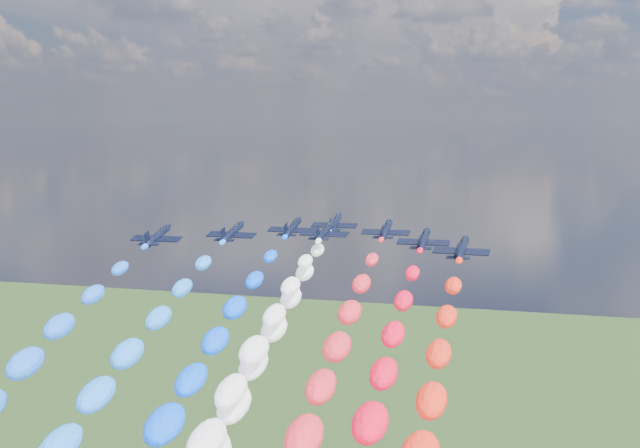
% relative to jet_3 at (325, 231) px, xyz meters
% --- Properties ---
extents(jet_0, '(9.84, 13.26, 5.42)m').
position_rel_jet_3_xyz_m(jet_0, '(-28.73, -14.02, 0.00)').
color(jet_0, black).
extents(jet_1, '(9.78, 13.22, 5.42)m').
position_rel_jet_3_xyz_m(jet_1, '(-16.98, -5.82, 0.00)').
color(jet_1, black).
extents(jet_2, '(9.52, 13.03, 5.42)m').
position_rel_jet_3_xyz_m(jet_2, '(-7.69, 3.60, 0.00)').
color(jet_2, black).
extents(jet_3, '(10.27, 13.57, 5.42)m').
position_rel_jet_3_xyz_m(jet_3, '(0.00, 0.00, 0.00)').
color(jet_3, black).
extents(jet_4, '(10.00, 13.38, 5.42)m').
position_rel_jet_3_xyz_m(jet_4, '(-1.03, 12.53, 0.00)').
color(jet_4, black).
extents(jet_5, '(9.71, 13.17, 5.42)m').
position_rel_jet_3_xyz_m(jet_5, '(11.14, 4.86, 0.00)').
color(jet_5, black).
extents(jet_6, '(9.54, 13.05, 5.42)m').
position_rel_jet_3_xyz_m(jet_6, '(19.93, -6.04, 0.00)').
color(jet_6, black).
extents(jet_7, '(10.23, 13.54, 5.42)m').
position_rel_jet_3_xyz_m(jet_7, '(27.37, -14.27, 0.00)').
color(jet_7, black).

